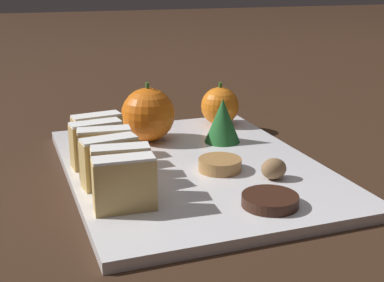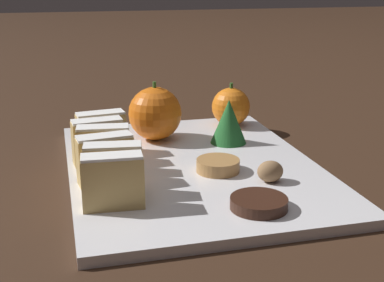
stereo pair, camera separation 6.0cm
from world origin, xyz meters
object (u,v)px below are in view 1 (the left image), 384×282
at_px(orange_near, 148,115).
at_px(orange_far, 220,106).
at_px(chocolate_cookie, 270,200).
at_px(walnut, 274,169).

distance_m(orange_near, orange_far, 0.14).
xyz_separation_m(orange_far, chocolate_cookie, (-0.07, -0.31, -0.02)).
height_order(orange_far, chocolate_cookie, orange_far).
xyz_separation_m(walnut, chocolate_cookie, (-0.04, -0.07, -0.01)).
bearing_deg(walnut, orange_near, 116.52).
bearing_deg(chocolate_cookie, orange_near, 102.54).
height_order(orange_near, walnut, orange_near).
xyz_separation_m(orange_near, chocolate_cookie, (0.06, -0.26, -0.03)).
relative_size(orange_near, chocolate_cookie, 1.42).
bearing_deg(walnut, chocolate_cookie, -120.74).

